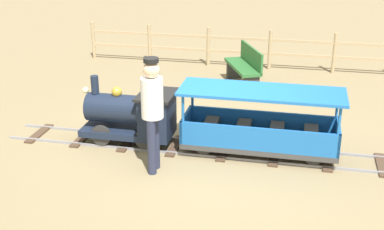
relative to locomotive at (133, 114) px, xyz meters
name	(u,v)px	position (x,y,z in m)	size (l,w,h in m)	color
ground_plane	(209,150)	(0.00, -1.18, -0.48)	(60.00, 60.00, 0.00)	#8C7A56
track	(199,148)	(0.00, -1.03, -0.47)	(0.74, 6.05, 0.04)	gray
locomotive	(133,114)	(0.00, 0.00, 0.00)	(0.70, 1.45, 1.02)	#192338
passenger_car	(260,129)	(0.00, -1.93, -0.06)	(0.80, 2.35, 0.97)	#3F3F3F
conductor_person	(152,106)	(-0.80, -0.55, 0.47)	(0.30, 0.30, 1.62)	#282D47
park_bench	(245,67)	(3.16, -1.34, -0.07)	(1.35, 0.90, 0.82)	#2D6B33
fence_section	(239,47)	(4.51, -1.03, 0.00)	(0.08, 7.13, 0.90)	tan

